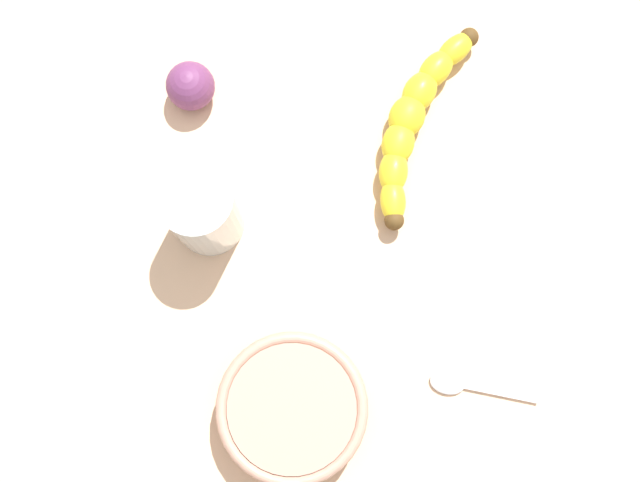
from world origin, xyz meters
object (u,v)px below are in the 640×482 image
banana (414,120)px  plum_fruit (190,86)px  teaspoon (454,384)px  smoothie_glass (204,212)px  ceramic_bowl (293,408)px

banana → plum_fruit: size_ratio=4.42×
banana → teaspoon: (5.89, -27.40, -1.52)cm
plum_fruit → teaspoon: (30.02, -28.95, -2.23)cm
smoothie_glass → ceramic_bowl: (10.51, -18.49, -1.99)cm
smoothie_glass → plum_fruit: bearing=103.4°
smoothie_glass → teaspoon: size_ratio=0.98×
ceramic_bowl → teaspoon: size_ratio=1.31×
teaspoon → banana: bearing=-71.1°
ceramic_bowl → plum_fruit: (-13.86, 32.58, -0.56)cm
plum_fruit → teaspoon: bearing=-44.0°
smoothie_glass → ceramic_bowl: 21.36cm
smoothie_glass → teaspoon: bearing=-29.1°
ceramic_bowl → plum_fruit: 35.41cm
ceramic_bowl → teaspoon: ceramic_bowl is taller
smoothie_glass → teaspoon: smoothie_glass is taller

